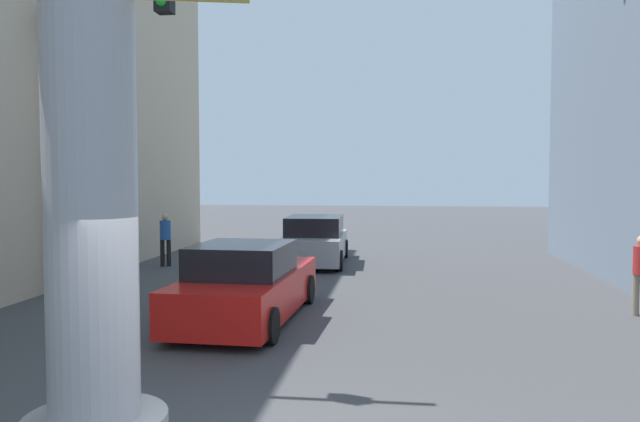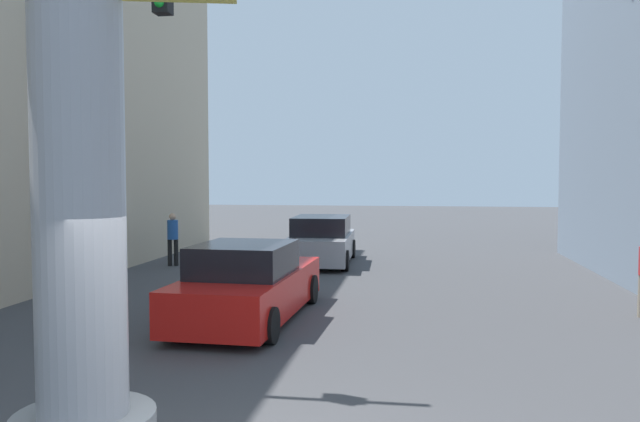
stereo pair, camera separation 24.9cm
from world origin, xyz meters
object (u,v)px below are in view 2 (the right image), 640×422
at_px(neon_sign_pole, 77,47).
at_px(palm_tree_mid_left, 76,127).
at_px(car_far, 322,241).
at_px(car_lead, 249,285).
at_px(pedestrian_far_left, 173,235).

bearing_deg(neon_sign_pole, palm_tree_mid_left, 119.99).
bearing_deg(palm_tree_mid_left, neon_sign_pole, -60.01).
distance_m(car_far, palm_tree_mid_left, 8.45).
bearing_deg(neon_sign_pole, car_lead, 92.49).
height_order(car_far, pedestrian_far_left, pedestrian_far_left).
relative_size(neon_sign_pole, car_lead, 1.82).
height_order(neon_sign_pole, pedestrian_far_left, neon_sign_pole).
relative_size(car_far, pedestrian_far_left, 2.72).
bearing_deg(car_far, pedestrian_far_left, -165.15).
xyz_separation_m(neon_sign_pole, car_far, (-0.04, 14.98, -3.26)).
relative_size(car_lead, palm_tree_mid_left, 0.71).
distance_m(neon_sign_pole, pedestrian_far_left, 14.83).
distance_m(car_lead, car_far, 8.21).
xyz_separation_m(car_lead, pedestrian_far_left, (-4.38, 6.98, 0.28)).
height_order(palm_tree_mid_left, pedestrian_far_left, palm_tree_mid_left).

